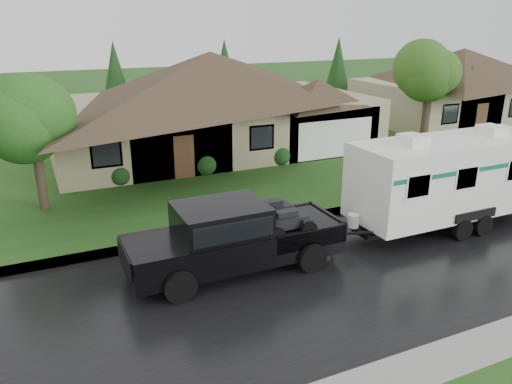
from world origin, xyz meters
The scene contains 11 objects.
ground centered at (0.00, 0.00, 0.00)m, with size 140.00×140.00×0.00m, color #244D18.
road centered at (0.00, -2.00, 0.01)m, with size 140.00×8.00×0.01m, color black.
curb centered at (0.00, 2.25, 0.07)m, with size 140.00×0.50×0.15m, color gray.
lawn centered at (0.00, 15.00, 0.07)m, with size 140.00×26.00×0.15m, color #244D18.
house_main centered at (2.29, 13.84, 3.59)m, with size 19.44×10.80×6.90m.
house_neighbor centered at (22.27, 14.34, 3.32)m, with size 15.12×9.72×6.45m.
tree_left_green centered at (-7.69, 7.34, 3.84)m, with size 3.22×3.22×5.32m.
tree_right_green centered at (14.53, 9.92, 4.40)m, with size 3.70×3.70×6.13m.
shrub_row centered at (2.00, 9.30, 0.65)m, with size 13.60×1.00×1.00m.
pickup_truck centered at (-2.63, -0.48, 1.19)m, with size 6.68×2.54×2.23m.
travel_trailer centered at (6.19, -0.48, 1.96)m, with size 8.24×2.90×3.70m.
Camera 1 is at (-7.81, -13.54, 7.47)m, focal length 35.00 mm.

